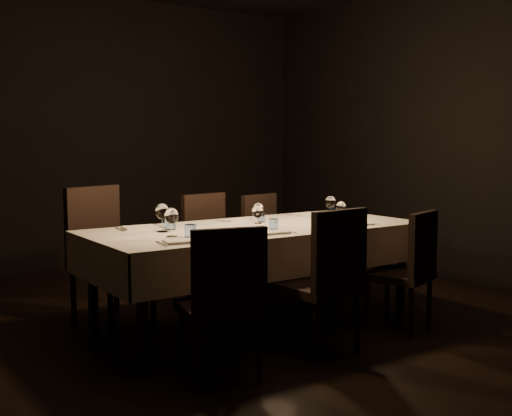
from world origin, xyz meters
TOP-DOWN VIEW (x-y plane):
  - room at (0.00, 0.00)m, footprint 5.01×6.01m
  - dining_table at (0.00, 0.00)m, footprint 2.52×1.12m
  - chair_near_left at (-0.80, -0.84)m, footprint 0.52×0.52m
  - place_setting_near_left at (-0.76, -0.22)m, footprint 0.36×0.42m
  - chair_near_center at (-0.00, -0.81)m, footprint 0.50×0.50m
  - place_setting_near_center at (-0.06, -0.22)m, footprint 0.32×0.40m
  - chair_near_right at (0.88, -0.73)m, footprint 0.54×0.54m
  - place_setting_near_right at (0.75, -0.22)m, footprint 0.29×0.39m
  - chair_far_left at (-0.90, 0.74)m, footprint 0.64×0.64m
  - place_setting_far_left at (-0.71, 0.22)m, footprint 0.37×0.42m
  - chair_far_center at (0.09, 0.80)m, footprint 0.52×0.52m
  - place_setting_far_center at (0.11, 0.22)m, footprint 0.30×0.39m
  - chair_far_right at (0.71, 0.84)m, footprint 0.52×0.52m
  - place_setting_far_right at (0.84, 0.22)m, footprint 0.33×0.40m

SIDE VIEW (x-z plane):
  - chair_near_right at x=0.88m, z-range 0.05..0.94m
  - chair_far_right at x=0.71m, z-range 0.05..0.96m
  - chair_near_left at x=-0.80m, z-range 0.05..0.97m
  - chair_far_center at x=0.09m, z-range 0.05..0.99m
  - chair_near_center at x=0.00m, z-range 0.05..1.01m
  - chair_far_left at x=-0.90m, z-range 0.05..1.10m
  - dining_table at x=0.00m, z-range 0.31..1.07m
  - place_setting_near_right at x=0.75m, z-range 0.74..0.90m
  - place_setting_far_center at x=0.11m, z-range 0.74..0.91m
  - place_setting_near_center at x=-0.06m, z-range 0.74..0.92m
  - place_setting_far_right at x=0.84m, z-range 0.74..0.92m
  - place_setting_near_left at x=-0.76m, z-range 0.74..0.94m
  - place_setting_far_left at x=-0.71m, z-range 0.74..0.94m
  - room at x=0.00m, z-range -0.01..3.01m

